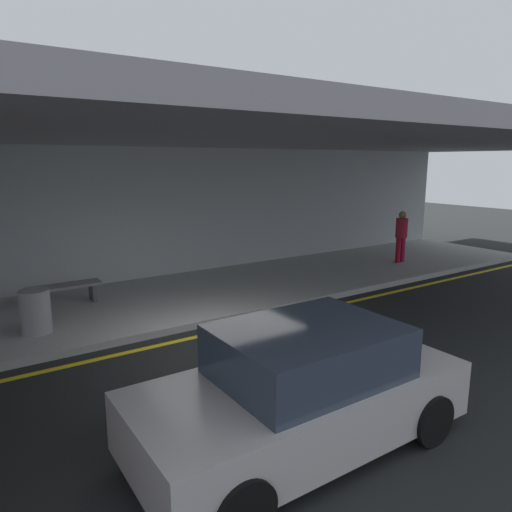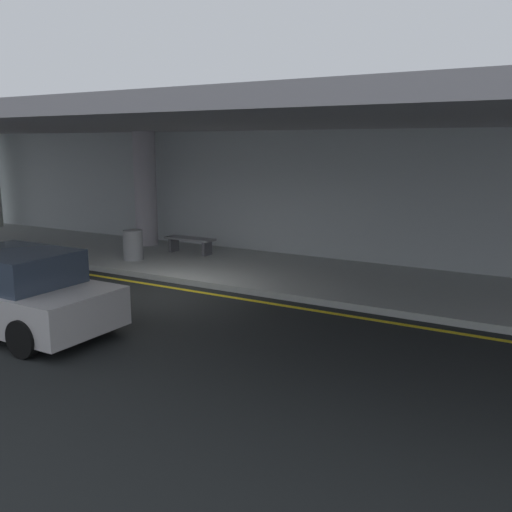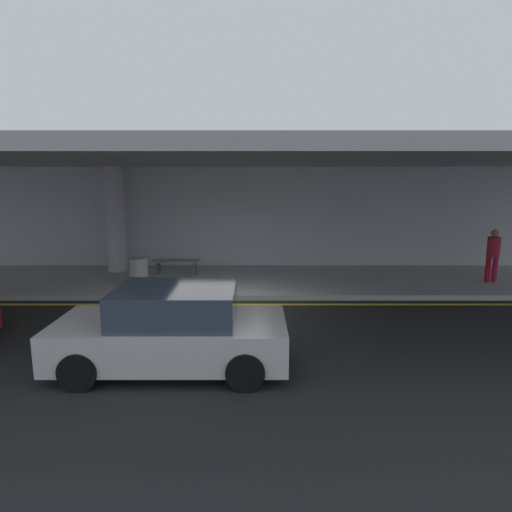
{
  "view_description": "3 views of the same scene",
  "coord_description": "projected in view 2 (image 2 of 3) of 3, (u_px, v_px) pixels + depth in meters",
  "views": [
    {
      "loc": [
        -3.89,
        -7.26,
        3.4
      ],
      "look_at": [
        2.08,
        1.71,
        1.21
      ],
      "focal_mm": 32.67,
      "sensor_mm": 36.0,
      "label": 1
    },
    {
      "loc": [
        8.35,
        -9.75,
        3.4
      ],
      "look_at": [
        1.6,
        1.82,
        0.74
      ],
      "focal_mm": 39.66,
      "sensor_mm": 36.0,
      "label": 2
    },
    {
      "loc": [
        0.91,
        -10.59,
        3.4
      ],
      "look_at": [
        0.96,
        2.59,
        0.99
      ],
      "focal_mm": 29.95,
      "sensor_mm": 36.0,
      "label": 3
    }
  ],
  "objects": [
    {
      "name": "terminal_back_wall",
      "position": [
        269.0,
        194.0,
        17.22
      ],
      "size": [
        26.0,
        0.3,
        3.8
      ],
      "primitive_type": "cube",
      "color": "#ACB4B7",
      "rests_on": "ground"
    },
    {
      "name": "car_silver",
      "position": [
        14.0,
        293.0,
        10.41
      ],
      "size": [
        4.1,
        1.92,
        1.5
      ],
      "rotation": [
        0.0,
        0.0,
        -0.05
      ],
      "color": "#BAB6B5",
      "rests_on": "ground"
    },
    {
      "name": "ceiling_overhang",
      "position": [
        217.0,
        122.0,
        14.49
      ],
      "size": [
        28.0,
        13.2,
        0.3
      ],
      "primitive_type": "cube",
      "color": "gray",
      "rests_on": "support_column_far_left"
    },
    {
      "name": "ground_plane",
      "position": [
        157.0,
        294.0,
        13.05
      ],
      "size": [
        60.0,
        60.0,
        0.0
      ],
      "primitive_type": "plane",
      "color": "black"
    },
    {
      "name": "sidewalk",
      "position": [
        229.0,
        266.0,
        15.67
      ],
      "size": [
        26.0,
        4.2,
        0.15
      ],
      "primitive_type": "cube",
      "color": "#A3A8A5",
      "rests_on": "ground"
    },
    {
      "name": "support_column_left_mid",
      "position": [
        145.0,
        189.0,
        18.3
      ],
      "size": [
        0.71,
        0.71,
        3.65
      ],
      "primitive_type": "cylinder",
      "color": "#A7A1AA",
      "rests_on": "sidewalk"
    },
    {
      "name": "lane_stripe_yellow",
      "position": [
        173.0,
        288.0,
        13.58
      ],
      "size": [
        26.0,
        0.14,
        0.01
      ],
      "primitive_type": "cube",
      "color": "yellow",
      "rests_on": "ground"
    },
    {
      "name": "trash_bin_steel",
      "position": [
        133.0,
        245.0,
        16.13
      ],
      "size": [
        0.56,
        0.56,
        0.85
      ],
      "primitive_type": "cylinder",
      "color": "gray",
      "rests_on": "sidewalk"
    },
    {
      "name": "bench_metal",
      "position": [
        190.0,
        242.0,
        17.04
      ],
      "size": [
        1.6,
        0.5,
        0.48
      ],
      "color": "slate",
      "rests_on": "sidewalk"
    }
  ]
}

